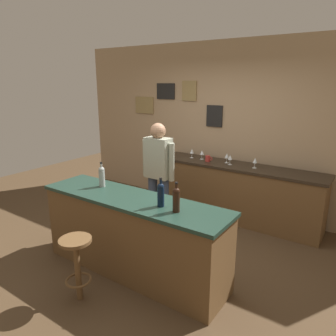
{
  "coord_description": "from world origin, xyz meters",
  "views": [
    {
      "loc": [
        2.18,
        -2.87,
        2.16
      ],
      "look_at": [
        -0.1,
        0.45,
        1.05
      ],
      "focal_mm": 33.71,
      "sensor_mm": 36.0,
      "label": 1
    }
  ],
  "objects_px": {
    "wine_glass_a": "(192,151)",
    "bartender": "(158,172)",
    "bar_stool": "(77,259)",
    "wine_bottle_b": "(161,194)",
    "wine_glass_b": "(202,153)",
    "wine_bottle_c": "(176,199)",
    "wine_glass_c": "(227,156)",
    "wine_glass_d": "(230,158)",
    "wine_bottle_a": "(102,176)",
    "coffee_mug": "(208,159)",
    "wine_glass_e": "(255,161)"
  },
  "relations": [
    {
      "from": "wine_bottle_c",
      "to": "coffee_mug",
      "type": "relative_size",
      "value": 2.45
    },
    {
      "from": "bar_stool",
      "to": "wine_glass_b",
      "type": "bearing_deg",
      "value": 92.33
    },
    {
      "from": "wine_glass_c",
      "to": "coffee_mug",
      "type": "xyz_separation_m",
      "value": [
        -0.29,
        -0.1,
        -0.06
      ]
    },
    {
      "from": "wine_bottle_c",
      "to": "bartender",
      "type": "bearing_deg",
      "value": 133.55
    },
    {
      "from": "bartender",
      "to": "bar_stool",
      "type": "xyz_separation_m",
      "value": [
        0.18,
        -1.63,
        -0.48
      ]
    },
    {
      "from": "bartender",
      "to": "wine_bottle_c",
      "type": "relative_size",
      "value": 5.29
    },
    {
      "from": "bartender",
      "to": "wine_glass_b",
      "type": "height_order",
      "value": "bartender"
    },
    {
      "from": "wine_glass_a",
      "to": "wine_glass_b",
      "type": "height_order",
      "value": "same"
    },
    {
      "from": "wine_glass_c",
      "to": "wine_glass_d",
      "type": "distance_m",
      "value": 0.12
    },
    {
      "from": "wine_bottle_a",
      "to": "coffee_mug",
      "type": "distance_m",
      "value": 1.96
    },
    {
      "from": "bartender",
      "to": "wine_glass_c",
      "type": "xyz_separation_m",
      "value": [
        0.51,
        1.15,
        0.07
      ]
    },
    {
      "from": "wine_glass_b",
      "to": "wine_glass_d",
      "type": "bearing_deg",
      "value": -6.35
    },
    {
      "from": "bartender",
      "to": "wine_glass_d",
      "type": "distance_m",
      "value": 1.23
    },
    {
      "from": "bar_stool",
      "to": "wine_bottle_b",
      "type": "bearing_deg",
      "value": 50.93
    },
    {
      "from": "wine_bottle_a",
      "to": "wine_glass_e",
      "type": "distance_m",
      "value": 2.29
    },
    {
      "from": "wine_glass_a",
      "to": "wine_glass_b",
      "type": "xyz_separation_m",
      "value": [
        0.19,
        0.0,
        0.0
      ]
    },
    {
      "from": "wine_glass_a",
      "to": "bar_stool",
      "type": "bearing_deg",
      "value": -83.7
    },
    {
      "from": "wine_bottle_c",
      "to": "wine_glass_e",
      "type": "relative_size",
      "value": 1.97
    },
    {
      "from": "bar_stool",
      "to": "coffee_mug",
      "type": "bearing_deg",
      "value": 89.17
    },
    {
      "from": "wine_bottle_a",
      "to": "wine_glass_c",
      "type": "relative_size",
      "value": 1.97
    },
    {
      "from": "wine_glass_c",
      "to": "wine_bottle_c",
      "type": "bearing_deg",
      "value": -78.7
    },
    {
      "from": "wine_glass_a",
      "to": "wine_glass_b",
      "type": "distance_m",
      "value": 0.19
    },
    {
      "from": "wine_bottle_b",
      "to": "wine_glass_b",
      "type": "relative_size",
      "value": 1.97
    },
    {
      "from": "wine_bottle_b",
      "to": "bartender",
      "type": "bearing_deg",
      "value": 127.38
    },
    {
      "from": "bar_stool",
      "to": "wine_glass_a",
      "type": "relative_size",
      "value": 4.39
    },
    {
      "from": "wine_glass_b",
      "to": "coffee_mug",
      "type": "relative_size",
      "value": 1.24
    },
    {
      "from": "bar_stool",
      "to": "wine_glass_c",
      "type": "height_order",
      "value": "wine_glass_c"
    },
    {
      "from": "wine_glass_d",
      "to": "coffee_mug",
      "type": "xyz_separation_m",
      "value": [
        -0.38,
        -0.02,
        -0.06
      ]
    },
    {
      "from": "wine_bottle_a",
      "to": "wine_glass_d",
      "type": "xyz_separation_m",
      "value": [
        0.83,
        1.92,
        -0.05
      ]
    },
    {
      "from": "wine_bottle_b",
      "to": "wine_glass_a",
      "type": "relative_size",
      "value": 1.97
    },
    {
      "from": "bartender",
      "to": "bar_stool",
      "type": "height_order",
      "value": "bartender"
    },
    {
      "from": "wine_bottle_c",
      "to": "wine_bottle_b",
      "type": "bearing_deg",
      "value": 172.24
    },
    {
      "from": "wine_glass_b",
      "to": "bartender",
      "type": "bearing_deg",
      "value": -93.66
    },
    {
      "from": "bartender",
      "to": "wine_glass_c",
      "type": "bearing_deg",
      "value": 66.14
    },
    {
      "from": "wine_glass_c",
      "to": "wine_glass_e",
      "type": "relative_size",
      "value": 1.0
    },
    {
      "from": "bar_stool",
      "to": "wine_glass_e",
      "type": "relative_size",
      "value": 4.39
    },
    {
      "from": "coffee_mug",
      "to": "wine_glass_b",
      "type": "bearing_deg",
      "value": 153.35
    },
    {
      "from": "bar_stool",
      "to": "wine_glass_e",
      "type": "distance_m",
      "value": 2.9
    },
    {
      "from": "wine_glass_b",
      "to": "wine_glass_d",
      "type": "relative_size",
      "value": 1.0
    },
    {
      "from": "wine_bottle_c",
      "to": "wine_glass_b",
      "type": "relative_size",
      "value": 1.97
    },
    {
      "from": "bartender",
      "to": "wine_bottle_a",
      "type": "xyz_separation_m",
      "value": [
        -0.23,
        -0.85,
        0.12
      ]
    },
    {
      "from": "bartender",
      "to": "coffee_mug",
      "type": "height_order",
      "value": "bartender"
    },
    {
      "from": "wine_glass_a",
      "to": "bartender",
      "type": "bearing_deg",
      "value": -83.95
    },
    {
      "from": "bartender",
      "to": "wine_bottle_c",
      "type": "xyz_separation_m",
      "value": [
        0.94,
        -0.99,
        0.12
      ]
    },
    {
      "from": "wine_glass_a",
      "to": "wine_glass_e",
      "type": "relative_size",
      "value": 1.0
    },
    {
      "from": "bar_stool",
      "to": "wine_glass_c",
      "type": "relative_size",
      "value": 4.39
    },
    {
      "from": "wine_glass_a",
      "to": "wine_bottle_c",
      "type": "bearing_deg",
      "value": -63.44
    },
    {
      "from": "wine_bottle_a",
      "to": "wine_glass_e",
      "type": "bearing_deg",
      "value": 58.01
    },
    {
      "from": "wine_glass_a",
      "to": "wine_glass_d",
      "type": "xyz_separation_m",
      "value": [
        0.72,
        -0.05,
        0.0
      ]
    },
    {
      "from": "wine_bottle_a",
      "to": "wine_bottle_b",
      "type": "distance_m",
      "value": 0.96
    }
  ]
}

